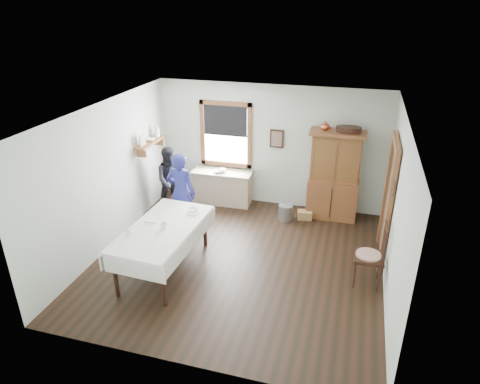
# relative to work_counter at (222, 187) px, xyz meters

# --- Properties ---
(room) EXTENTS (5.01, 5.01, 2.70)m
(room) POSITION_rel_work_counter_xyz_m (1.02, -2.20, 0.97)
(room) COLOR black
(room) RESTS_ON ground
(window) EXTENTS (1.18, 0.07, 1.48)m
(window) POSITION_rel_work_counter_xyz_m (0.02, 0.27, 1.25)
(window) COLOR white
(window) RESTS_ON room
(doorway) EXTENTS (0.09, 1.14, 2.22)m
(doorway) POSITION_rel_work_counter_xyz_m (3.47, -1.35, 0.78)
(doorway) COLOR #443A31
(doorway) RESTS_ON room
(wall_shelf) EXTENTS (0.24, 1.00, 0.44)m
(wall_shelf) POSITION_rel_work_counter_xyz_m (-1.35, -0.66, 1.19)
(wall_shelf) COLOR brown
(wall_shelf) RESTS_ON room
(framed_picture) EXTENTS (0.30, 0.04, 0.40)m
(framed_picture) POSITION_rel_work_counter_xyz_m (1.17, 0.26, 1.17)
(framed_picture) COLOR #331C11
(framed_picture) RESTS_ON room
(rug_beater) EXTENTS (0.01, 0.27, 0.27)m
(rug_beater) POSITION_rel_work_counter_xyz_m (3.47, -1.90, 1.34)
(rug_beater) COLOR black
(rug_beater) RESTS_ON room
(work_counter) EXTENTS (1.36, 0.55, 0.77)m
(work_counter) POSITION_rel_work_counter_xyz_m (0.00, 0.00, 0.00)
(work_counter) COLOR tan
(work_counter) RESTS_ON room
(china_hutch) EXTENTS (1.12, 0.54, 1.90)m
(china_hutch) POSITION_rel_work_counter_xyz_m (2.46, -0.02, 0.57)
(china_hutch) COLOR brown
(china_hutch) RESTS_ON room
(dining_table) EXTENTS (1.19, 2.12, 0.83)m
(dining_table) POSITION_rel_work_counter_xyz_m (-0.15, -2.78, 0.03)
(dining_table) COLOR white
(dining_table) RESTS_ON room
(spindle_chair) EXTENTS (0.52, 0.52, 1.12)m
(spindle_chair) POSITION_rel_work_counter_xyz_m (3.23, -2.26, 0.17)
(spindle_chair) COLOR #331C11
(spindle_chair) RESTS_ON room
(pail) EXTENTS (0.35, 0.35, 0.34)m
(pail) POSITION_rel_work_counter_xyz_m (1.55, -0.42, -0.22)
(pail) COLOR #969A9E
(pail) RESTS_ON room
(wicker_basket) EXTENTS (0.34, 0.27, 0.18)m
(wicker_basket) POSITION_rel_work_counter_xyz_m (1.94, -0.28, -0.29)
(wicker_basket) COLOR #AA8B4D
(wicker_basket) RESTS_ON room
(woman_blue) EXTENTS (0.58, 0.40, 1.52)m
(woman_blue) POSITION_rel_work_counter_xyz_m (-0.39, -1.40, 0.38)
(woman_blue) COLOR navy
(woman_blue) RESTS_ON room
(figure_dark) EXTENTS (0.83, 0.78, 1.34)m
(figure_dark) POSITION_rel_work_counter_xyz_m (-0.94, -0.64, 0.29)
(figure_dark) COLOR black
(figure_dark) RESTS_ON room
(table_cup_a) EXTENTS (0.15, 0.15, 0.09)m
(table_cup_a) POSITION_rel_work_counter_xyz_m (-0.11, -2.79, 0.49)
(table_cup_a) COLOR white
(table_cup_a) RESTS_ON dining_table
(table_cup_b) EXTENTS (0.10, 0.10, 0.09)m
(table_cup_b) POSITION_rel_work_counter_xyz_m (-0.56, -3.19, 0.49)
(table_cup_b) COLOR white
(table_cup_b) RESTS_ON dining_table
(table_bowl) EXTENTS (0.26, 0.26, 0.05)m
(table_bowl) POSITION_rel_work_counter_xyz_m (0.13, -2.09, 0.47)
(table_bowl) COLOR white
(table_bowl) RESTS_ON dining_table
(counter_book) EXTENTS (0.23, 0.25, 0.02)m
(counter_book) POSITION_rel_work_counter_xyz_m (-0.12, 0.05, 0.39)
(counter_book) COLOR #7A5F51
(counter_book) RESTS_ON work_counter
(counter_bowl) EXTENTS (0.26, 0.26, 0.07)m
(counter_bowl) POSITION_rel_work_counter_xyz_m (-0.05, -0.09, 0.42)
(counter_bowl) COLOR white
(counter_bowl) RESTS_ON work_counter
(shelf_bowl) EXTENTS (0.22, 0.22, 0.05)m
(shelf_bowl) POSITION_rel_work_counter_xyz_m (-1.35, -0.65, 1.21)
(shelf_bowl) COLOR white
(shelf_bowl) RESTS_ON wall_shelf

